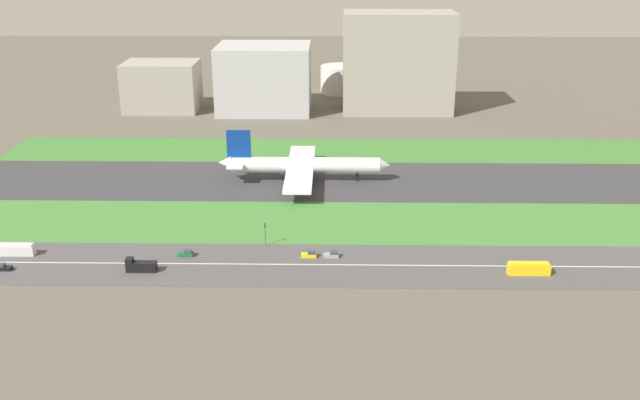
% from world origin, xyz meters
% --- Properties ---
extents(ground_plane, '(800.00, 800.00, 0.00)m').
position_xyz_m(ground_plane, '(0.00, 0.00, 0.00)').
color(ground_plane, '#5B564C').
extents(runway, '(280.00, 46.00, 0.10)m').
position_xyz_m(runway, '(0.00, 0.00, 0.05)').
color(runway, '#38383D').
rests_on(runway, ground_plane).
extents(grass_median_north, '(280.00, 36.00, 0.10)m').
position_xyz_m(grass_median_north, '(0.00, 41.00, 0.05)').
color(grass_median_north, '#3D7A33').
rests_on(grass_median_north, ground_plane).
extents(grass_median_south, '(280.00, 36.00, 0.10)m').
position_xyz_m(grass_median_south, '(0.00, -41.00, 0.05)').
color(grass_median_south, '#427F38').
rests_on(grass_median_south, ground_plane).
extents(highway, '(280.00, 28.00, 0.10)m').
position_xyz_m(highway, '(0.00, -73.00, 0.05)').
color(highway, '#4C4C4F').
rests_on(highway, ground_plane).
extents(highway_centerline, '(266.00, 0.50, 0.01)m').
position_xyz_m(highway_centerline, '(0.00, -73.00, 0.11)').
color(highway_centerline, silver).
rests_on(highway_centerline, highway).
extents(airliner, '(65.00, 56.00, 19.70)m').
position_xyz_m(airliner, '(-11.89, 0.00, 6.23)').
color(airliner, white).
rests_on(airliner, runway).
extents(bus_0, '(11.60, 2.50, 3.50)m').
position_xyz_m(bus_0, '(-93.00, -68.00, 1.82)').
color(bus_0, silver).
rests_on(bus_0, highway).
extents(truck_0, '(8.40, 2.50, 4.00)m').
position_xyz_m(truck_0, '(-53.45, -78.00, 1.67)').
color(truck_0, black).
rests_on(truck_0, highway).
extents(car_0, '(4.40, 1.80, 2.00)m').
position_xyz_m(car_0, '(-42.61, -68.00, 0.92)').
color(car_0, '#19662D').
rests_on(car_0, highway).
extents(car_2, '(4.40, 1.80, 2.00)m').
position_xyz_m(car_2, '(-0.10, -68.00, 0.92)').
color(car_2, '#99999E').
rests_on(car_2, highway).
extents(car_4, '(4.40, 1.80, 2.00)m').
position_xyz_m(car_4, '(-6.59, -68.00, 0.92)').
color(car_4, yellow).
rests_on(car_4, highway).
extents(car_1, '(4.40, 1.80, 2.00)m').
position_xyz_m(car_1, '(-92.22, -78.00, 0.92)').
color(car_1, black).
rests_on(car_1, highway).
extents(bus_1, '(11.60, 2.50, 3.50)m').
position_xyz_m(bus_1, '(54.34, -78.00, 1.82)').
color(bus_1, yellow).
rests_on(bus_1, highway).
extents(traffic_light, '(0.36, 0.50, 7.20)m').
position_xyz_m(traffic_light, '(-20.16, -60.01, 4.29)').
color(traffic_light, '#4C4C51').
rests_on(traffic_light, highway).
extents(terminal_building, '(37.94, 27.11, 25.39)m').
position_xyz_m(terminal_building, '(-90.00, 114.00, 12.70)').
color(terminal_building, '#9E998E').
rests_on(terminal_building, ground_plane).
extents(hangar_building, '(47.97, 38.32, 34.27)m').
position_xyz_m(hangar_building, '(-35.87, 114.00, 17.13)').
color(hangar_building, '#B2B2B7').
rests_on(hangar_building, ground_plane).
extents(office_tower, '(56.51, 28.05, 51.06)m').
position_xyz_m(office_tower, '(33.69, 114.00, 25.53)').
color(office_tower, '#9E998E').
rests_on(office_tower, ground_plane).
extents(fuel_tank_west, '(24.44, 24.44, 15.73)m').
position_xyz_m(fuel_tank_west, '(5.07, 159.00, 7.87)').
color(fuel_tank_west, silver).
rests_on(fuel_tank_west, ground_plane).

